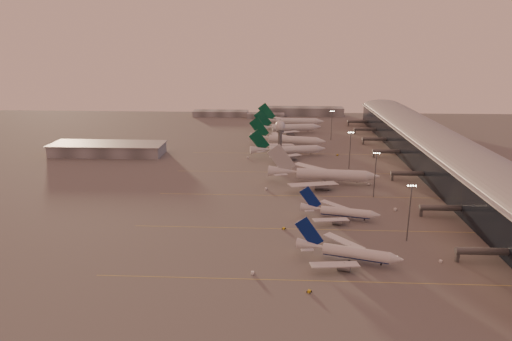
{
  "coord_description": "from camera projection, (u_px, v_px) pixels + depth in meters",
  "views": [
    {
      "loc": [
        4.04,
        -177.53,
        80.38
      ],
      "look_at": [
        -8.31,
        67.57,
        10.23
      ],
      "focal_mm": 32.0,
      "sensor_mm": 36.0,
      "label": 1
    }
  ],
  "objects": [
    {
      "name": "greentail_c",
      "position": [
        288.0,
        129.0,
        407.93
      ],
      "size": [
        60.51,
        48.47,
        22.14
      ],
      "color": "silver",
      "rests_on": "ground"
    },
    {
      "name": "distant_horizon",
      "position": [
        278.0,
        112.0,
        503.79
      ],
      "size": [
        165.0,
        37.5,
        9.0
      ],
      "color": "slate",
      "rests_on": "ground"
    },
    {
      "name": "mast_b",
      "position": [
        375.0,
        172.0,
        239.14
      ],
      "size": [
        3.6,
        0.56,
        25.0
      ],
      "color": "#4F5156",
      "rests_on": "ground"
    },
    {
      "name": "hangar",
      "position": [
        108.0,
        149.0,
        331.83
      ],
      "size": [
        82.0,
        27.0,
        8.5
      ],
      "color": "slate",
      "rests_on": "ground"
    },
    {
      "name": "terminal",
      "position": [
        441.0,
        154.0,
        290.37
      ],
      "size": [
        57.0,
        362.0,
        23.04
      ],
      "color": "black",
      "rests_on": "ground"
    },
    {
      "name": "mast_c",
      "position": [
        350.0,
        148.0,
        292.2
      ],
      "size": [
        3.6,
        0.56,
        25.0
      ],
      "color": "#4F5156",
      "rests_on": "ground"
    },
    {
      "name": "mast_d",
      "position": [
        332.0,
        124.0,
        378.72
      ],
      "size": [
        3.6,
        0.56,
        25.0
      ],
      "color": "#4F5156",
      "rests_on": "ground"
    },
    {
      "name": "radar_tower",
      "position": [
        280.0,
        134.0,
        302.0
      ],
      "size": [
        6.4,
        6.4,
        31.1
      ],
      "color": "#4F5156",
      "rests_on": "ground"
    },
    {
      "name": "gsv_truck_b",
      "position": [
        396.0,
        208.0,
        223.33
      ],
      "size": [
        6.61,
        3.85,
        2.52
      ],
      "color": "white",
      "rests_on": "ground"
    },
    {
      "name": "narrowbody_near",
      "position": [
        348.0,
        254.0,
        171.16
      ],
      "size": [
        39.76,
        31.27,
        15.96
      ],
      "color": "silver",
      "rests_on": "ground"
    },
    {
      "name": "gsv_tug_mid",
      "position": [
        284.0,
        229.0,
        201.13
      ],
      "size": [
        3.55,
        3.02,
        0.87
      ],
      "color": "gold",
      "rests_on": "ground"
    },
    {
      "name": "narrowbody_mid",
      "position": [
        340.0,
        213.0,
        212.31
      ],
      "size": [
        37.33,
        29.46,
        14.8
      ],
      "color": "silver",
      "rests_on": "ground"
    },
    {
      "name": "gsv_truck_d",
      "position": [
        248.0,
        157.0,
        322.37
      ],
      "size": [
        2.82,
        5.99,
        2.33
      ],
      "color": "white",
      "rests_on": "ground"
    },
    {
      "name": "greentail_a",
      "position": [
        288.0,
        152.0,
        326.97
      ],
      "size": [
        55.52,
        44.45,
        20.33
      ],
      "color": "silver",
      "rests_on": "ground"
    },
    {
      "name": "taxiway_markings",
      "position": [
        326.0,
        196.0,
        245.09
      ],
      "size": [
        180.0,
        185.25,
        0.02
      ],
      "color": "#D7C54C",
      "rests_on": "ground"
    },
    {
      "name": "widebody_white",
      "position": [
        324.0,
        177.0,
        264.95
      ],
      "size": [
        64.93,
        51.79,
        22.86
      ],
      "color": "silver",
      "rests_on": "ground"
    },
    {
      "name": "gsv_catering_b",
      "position": [
        369.0,
        182.0,
        262.35
      ],
      "size": [
        5.33,
        2.62,
        4.33
      ],
      "color": "white",
      "rests_on": "ground"
    },
    {
      "name": "mast_a",
      "position": [
        410.0,
        210.0,
        186.18
      ],
      "size": [
        3.6,
        0.56,
        25.0
      ],
      "color": "#4F5156",
      "rests_on": "ground"
    },
    {
      "name": "gsv_truck_c",
      "position": [
        267.0,
        188.0,
        254.65
      ],
      "size": [
        5.1,
        6.18,
        2.42
      ],
      "color": "white",
      "rests_on": "ground"
    },
    {
      "name": "ground",
      "position": [
        268.0,
        238.0,
        192.77
      ],
      "size": [
        700.0,
        700.0,
        0.0
      ],
      "primitive_type": "plane",
      "color": "#504E4E",
      "rests_on": "ground"
    },
    {
      "name": "gsv_tug_hangar",
      "position": [
        338.0,
        155.0,
        329.96
      ],
      "size": [
        3.39,
        2.49,
        0.87
      ],
      "color": "gold",
      "rests_on": "ground"
    },
    {
      "name": "greentail_d",
      "position": [
        292.0,
        123.0,
        438.75
      ],
      "size": [
        63.55,
        51.26,
        23.07
      ],
      "color": "silver",
      "rests_on": "ground"
    },
    {
      "name": "gsv_catering_a",
      "position": [
        442.0,
        258.0,
        170.84
      ],
      "size": [
        5.21,
        3.9,
        3.91
      ],
      "color": "white",
      "rests_on": "ground"
    },
    {
      "name": "gsv_tug_near",
      "position": [
        309.0,
        291.0,
        150.68
      ],
      "size": [
        3.15,
        3.62,
        0.89
      ],
      "color": "gold",
      "rests_on": "ground"
    },
    {
      "name": "gsv_truck_a",
      "position": [
        254.0,
        271.0,
        162.25
      ],
      "size": [
        6.09,
        2.84,
        2.37
      ],
      "color": "white",
      "rests_on": "ground"
    },
    {
      "name": "greentail_b",
      "position": [
        288.0,
        141.0,
        358.29
      ],
      "size": [
        60.57,
        48.37,
        22.35
      ],
      "color": "silver",
      "rests_on": "ground"
    }
  ]
}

